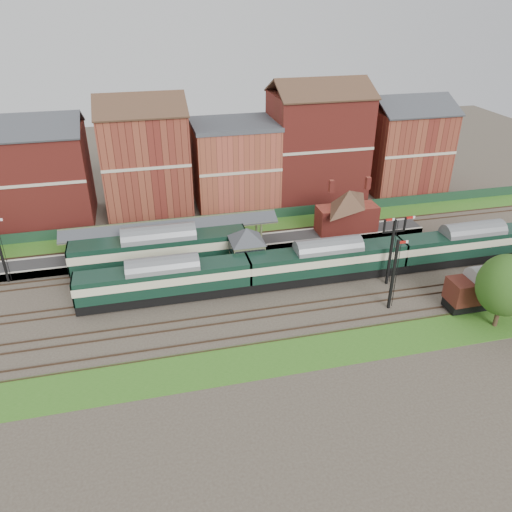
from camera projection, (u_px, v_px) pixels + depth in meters
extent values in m
plane|color=#473D33|center=(279.00, 285.00, 56.56)|extent=(160.00, 160.00, 0.00)
cube|color=#2D6619|center=(248.00, 227.00, 70.21)|extent=(90.00, 4.50, 0.06)
cube|color=#2D6619|center=(314.00, 351.00, 46.29)|extent=(90.00, 5.00, 0.06)
cube|color=#193823|center=(245.00, 216.00, 71.57)|extent=(90.00, 0.12, 1.50)
cube|color=#2D2D2D|center=(221.00, 247.00, 63.62)|extent=(55.00, 3.40, 1.00)
cube|color=#596E4E|center=(247.00, 265.00, 58.14)|extent=(3.40, 3.20, 2.40)
cube|color=#545938|center=(247.00, 249.00, 57.09)|extent=(3.60, 3.40, 2.00)
pyramid|color=#383A3F|center=(247.00, 235.00, 56.23)|extent=(5.40, 5.40, 1.60)
cube|color=maroon|center=(312.00, 258.00, 59.83)|extent=(3.00, 2.40, 2.20)
cube|color=#4C3323|center=(314.00, 250.00, 58.58)|extent=(3.20, 1.34, 0.79)
cube|color=#4C3323|center=(311.00, 245.00, 59.69)|extent=(3.20, 1.34, 0.79)
cube|color=maroon|center=(347.00, 219.00, 66.03)|extent=(8.00, 3.00, 3.50)
pyramid|color=#4C3323|center=(349.00, 199.00, 64.66)|extent=(8.10, 8.10, 2.20)
cube|color=maroon|center=(331.00, 197.00, 63.91)|extent=(0.60, 0.60, 1.60)
cube|color=maroon|center=(367.00, 193.00, 64.94)|extent=(0.60, 0.60, 1.60)
cube|color=#545938|center=(78.00, 251.00, 57.98)|extent=(0.22, 0.22, 3.40)
cube|color=#545938|center=(256.00, 224.00, 64.70)|extent=(0.22, 0.22, 3.40)
cube|color=#383A3F|center=(171.00, 226.00, 59.62)|extent=(26.00, 1.99, 0.90)
cube|color=#383A3F|center=(170.00, 220.00, 61.25)|extent=(26.00, 1.99, 0.90)
cube|color=#545938|center=(170.00, 220.00, 60.25)|extent=(26.00, 0.20, 0.20)
cube|color=black|center=(391.00, 253.00, 54.96)|extent=(0.25, 0.25, 8.00)
cube|color=black|center=(394.00, 231.00, 53.72)|extent=(2.60, 0.18, 0.18)
cube|color=#B2140F|center=(390.00, 220.00, 52.90)|extent=(1.10, 0.08, 0.25)
cube|color=#B2140F|center=(411.00, 218.00, 53.39)|extent=(1.10, 0.08, 0.25)
cube|color=black|center=(0.00, 251.00, 55.34)|extent=(0.25, 0.25, 8.00)
cube|color=black|center=(393.00, 275.00, 50.71)|extent=(0.25, 0.25, 8.00)
cube|color=#B2140F|center=(403.00, 242.00, 49.05)|extent=(1.10, 0.08, 0.25)
cube|color=maroon|center=(37.00, 178.00, 69.08)|extent=(14.00, 10.00, 13.00)
cube|color=maroon|center=(146.00, 163.00, 71.67)|extent=(12.00, 10.00, 15.00)
cube|color=#A44635|center=(235.00, 166.00, 75.04)|extent=(12.00, 10.00, 12.00)
cube|color=maroon|center=(317.00, 147.00, 76.75)|extent=(14.00, 10.00, 16.00)
cube|color=maroon|center=(404.00, 150.00, 80.53)|extent=(12.00, 10.00, 13.00)
cube|color=black|center=(165.00, 294.00, 53.61)|extent=(18.35, 2.57, 1.12)
cube|color=black|center=(164.00, 279.00, 52.70)|extent=(18.35, 2.85, 2.65)
cube|color=beige|center=(164.00, 277.00, 52.55)|extent=(18.37, 2.89, 0.92)
cube|color=slate|center=(163.00, 267.00, 52.00)|extent=(18.35, 2.85, 0.61)
cube|color=black|center=(326.00, 274.00, 57.36)|extent=(18.35, 2.57, 1.12)
cube|color=black|center=(327.00, 260.00, 56.46)|extent=(18.35, 2.85, 2.65)
cube|color=beige|center=(327.00, 257.00, 56.31)|extent=(18.37, 2.89, 0.92)
cube|color=slate|center=(328.00, 248.00, 55.75)|extent=(18.35, 2.85, 0.61)
cube|color=black|center=(467.00, 256.00, 61.12)|extent=(18.35, 2.57, 1.12)
cube|color=black|center=(470.00, 242.00, 60.22)|extent=(18.35, 2.85, 2.65)
cube|color=beige|center=(471.00, 240.00, 60.06)|extent=(18.37, 2.89, 0.92)
cube|color=slate|center=(473.00, 231.00, 59.51)|extent=(18.35, 2.85, 0.61)
cube|color=black|center=(162.00, 265.00, 59.14)|extent=(20.43, 2.86, 1.25)
cube|color=black|center=(160.00, 249.00, 58.14)|extent=(20.43, 3.18, 2.95)
cube|color=beige|center=(160.00, 246.00, 57.97)|extent=(20.45, 3.22, 1.02)
cube|color=slate|center=(159.00, 236.00, 57.35)|extent=(20.43, 3.18, 0.68)
cube|color=black|center=(473.00, 302.00, 52.39)|extent=(6.13, 2.26, 0.92)
cube|color=#471E14|center=(477.00, 289.00, 51.59)|extent=(6.13, 2.66, 2.45)
cube|color=gray|center=(480.00, 278.00, 50.95)|extent=(6.13, 2.66, 0.45)
cylinder|color=#382619|center=(498.00, 311.00, 48.94)|extent=(0.44, 0.44, 3.67)
ellipsoid|color=#214C15|center=(506.00, 285.00, 47.54)|extent=(5.39, 5.39, 6.20)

